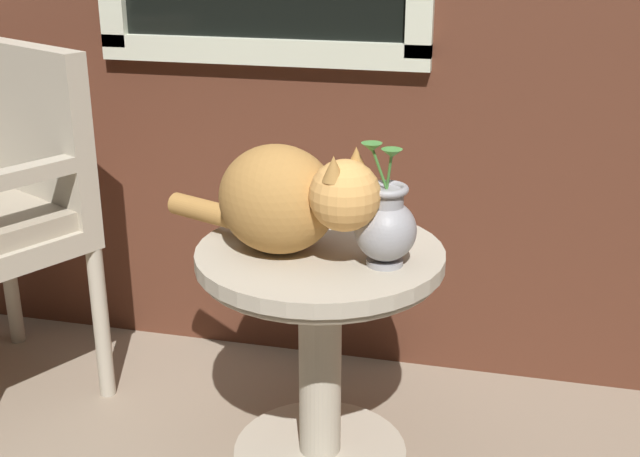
{
  "coord_description": "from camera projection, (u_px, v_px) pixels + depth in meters",
  "views": [
    {
      "loc": [
        0.56,
        -1.54,
        1.27
      ],
      "look_at": [
        0.16,
        0.14,
        0.61
      ],
      "focal_mm": 46.56,
      "sensor_mm": 36.0,
      "label": 1
    }
  ],
  "objects": [
    {
      "name": "cat",
      "position": [
        287.0,
        199.0,
        1.81
      ],
      "size": [
        0.55,
        0.33,
        0.26
      ],
      "color": "#AD7A3D",
      "rests_on": "wicker_side_table"
    },
    {
      "name": "pewter_vase_with_ivy",
      "position": [
        386.0,
        225.0,
        1.75
      ],
      "size": [
        0.13,
        0.13,
        0.27
      ],
      "color": "#99999E",
      "rests_on": "wicker_side_table"
    },
    {
      "name": "wicker_side_table",
      "position": [
        320.0,
        318.0,
        1.93
      ],
      "size": [
        0.56,
        0.56,
        0.56
      ],
      "color": "#B2A893",
      "rests_on": "ground_plane"
    }
  ]
}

